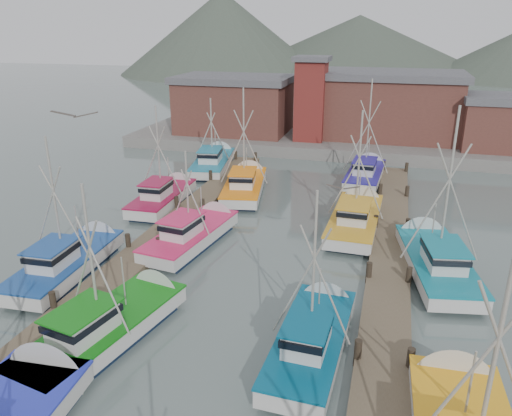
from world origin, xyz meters
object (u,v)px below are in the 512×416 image
(boat_4, at_px, (112,324))
(boat_8, at_px, (195,233))
(boat_12, at_px, (245,185))
(lookout_tower, at_px, (311,98))

(boat_4, height_order, boat_8, boat_4)
(boat_4, xyz_separation_m, boat_12, (-0.15, 20.53, 0.00))
(boat_8, relative_size, boat_12, 0.93)
(boat_4, distance_m, boat_8, 10.27)
(lookout_tower, xyz_separation_m, boat_4, (-2.38, -35.90, -4.87))
(lookout_tower, height_order, boat_4, lookout_tower)
(lookout_tower, relative_size, boat_8, 0.97)
(lookout_tower, bearing_deg, boat_8, -96.01)
(lookout_tower, relative_size, boat_4, 0.92)
(boat_12, bearing_deg, boat_8, -101.14)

